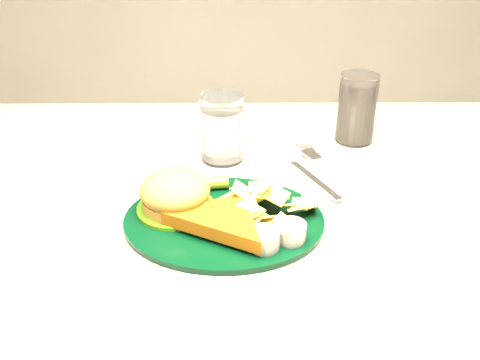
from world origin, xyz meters
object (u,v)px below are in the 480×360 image
Objects in this scene: table at (225,358)px; dinner_plate at (224,204)px; fork_napkin at (314,177)px; cola_glass at (357,109)px; water_glass at (222,128)px.

dinner_plate reaches higher than table.
dinner_plate is 0.20m from fork_napkin.
cola_glass reaches higher than table.
table is 4.09× the size of dinner_plate.
fork_napkin is (0.15, 0.13, -0.03)m from dinner_plate.
table is at bearing -89.07° from water_glass.
cola_glass is (0.25, 0.28, 0.03)m from dinner_plate.
water_glass reaches higher than dinner_plate.
fork_napkin is at bearing -121.55° from cola_glass.
table is at bearing 169.31° from fork_napkin.
dinner_plate is at bearing -88.21° from water_glass.
fork_napkin is (0.15, 0.04, 0.38)m from table.
dinner_plate is at bearing -87.02° from table.
fork_napkin is (-0.10, -0.16, -0.06)m from cola_glass.
water_glass reaches higher than fork_napkin.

